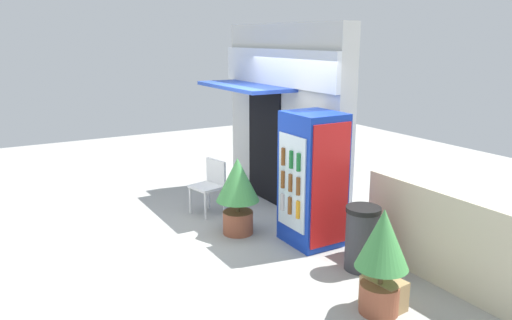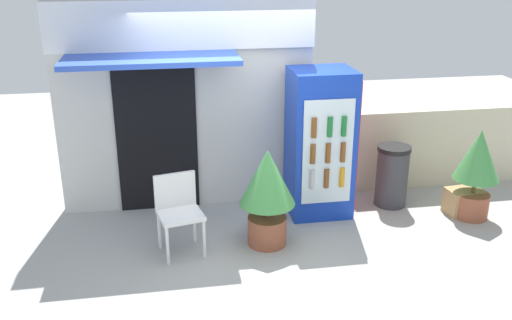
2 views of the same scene
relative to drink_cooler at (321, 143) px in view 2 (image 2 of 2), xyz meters
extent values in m
plane|color=#A3A39E|center=(-0.99, -0.85, -0.92)|extent=(16.00, 16.00, 0.00)
cube|color=silver|center=(-1.61, 0.60, 0.59)|extent=(3.19, 0.31, 3.03)
cube|color=white|center=(-1.61, 0.41, 1.42)|extent=(3.19, 0.08, 0.58)
cube|color=blue|center=(-2.00, 0.04, 1.10)|extent=(1.97, 0.82, 0.06)
cube|color=black|center=(-2.00, 0.43, 0.06)|extent=(1.00, 0.03, 1.97)
cube|color=#1438B2|center=(-0.01, 0.01, 0.00)|extent=(0.76, 0.67, 1.85)
cube|color=silver|center=(-0.01, -0.34, 0.00)|extent=(0.61, 0.02, 1.29)
cube|color=red|center=(0.38, 0.01, 0.00)|extent=(0.02, 0.60, 1.66)
cylinder|color=#B2B2B7|center=(-0.19, -0.36, -0.32)|extent=(0.06, 0.06, 0.24)
cylinder|color=brown|center=(-0.01, -0.36, -0.32)|extent=(0.06, 0.06, 0.24)
cylinder|color=orange|center=(0.18, -0.36, -0.32)|extent=(0.06, 0.06, 0.24)
cylinder|color=brown|center=(-0.19, -0.36, 0.00)|extent=(0.06, 0.06, 0.24)
cylinder|color=brown|center=(-0.01, -0.36, 0.00)|extent=(0.06, 0.06, 0.24)
cylinder|color=brown|center=(0.17, -0.36, 0.00)|extent=(0.06, 0.06, 0.24)
cylinder|color=brown|center=(-0.19, -0.36, 0.32)|extent=(0.06, 0.06, 0.24)
cylinder|color=#196B2D|center=(0.00, -0.36, 0.32)|extent=(0.06, 0.06, 0.24)
cylinder|color=#196B2D|center=(0.17, -0.36, 0.32)|extent=(0.06, 0.06, 0.24)
cylinder|color=white|center=(-1.94, -1.01, -0.70)|extent=(0.04, 0.04, 0.44)
cylinder|color=white|center=(-1.54, -0.92, -0.70)|extent=(0.04, 0.04, 0.44)
cylinder|color=white|center=(-2.02, -0.64, -0.70)|extent=(0.04, 0.04, 0.44)
cylinder|color=white|center=(-1.62, -0.55, -0.70)|extent=(0.04, 0.04, 0.44)
cube|color=white|center=(-1.78, -0.78, -0.46)|extent=(0.55, 0.52, 0.04)
cube|color=white|center=(-1.82, -0.59, -0.24)|extent=(0.46, 0.14, 0.40)
cylinder|color=#995138|center=(-0.81, -0.73, -0.76)|extent=(0.45, 0.45, 0.33)
cylinder|color=brown|center=(-0.81, -0.73, -0.50)|extent=(0.05, 0.05, 0.17)
cone|color=#47994C|center=(-0.81, -0.73, -0.10)|extent=(0.63, 0.63, 0.64)
cylinder|color=#995138|center=(1.86, -0.49, -0.76)|extent=(0.41, 0.41, 0.32)
cylinder|color=brown|center=(1.86, -0.49, -0.51)|extent=(0.05, 0.05, 0.20)
cone|color=#47994C|center=(1.86, -0.49, -0.09)|extent=(0.55, 0.55, 0.63)
cylinder|color=#38383D|center=(0.99, 0.04, -0.55)|extent=(0.41, 0.41, 0.75)
cylinder|color=black|center=(0.99, 0.04, -0.14)|extent=(0.43, 0.43, 0.06)
cube|color=beige|center=(1.94, 0.62, -0.37)|extent=(2.69, 0.24, 1.11)
cube|color=tan|center=(1.81, -0.38, -0.76)|extent=(0.46, 0.34, 0.33)
camera|label=1|loc=(5.26, -3.97, 1.90)|focal=34.88mm
camera|label=2|loc=(-1.90, -6.43, 2.30)|focal=39.92mm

